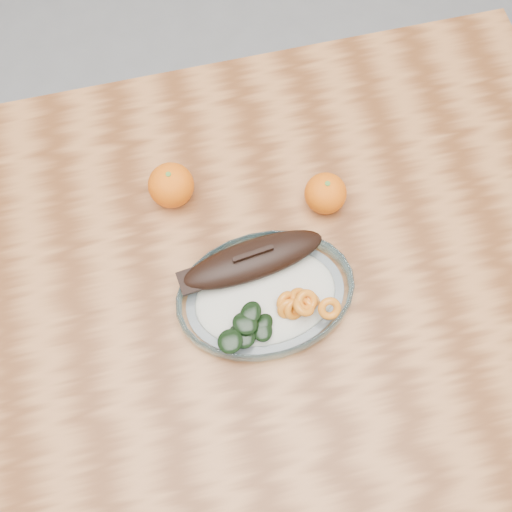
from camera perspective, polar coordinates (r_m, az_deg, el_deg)
name	(u,v)px	position (r m, az deg, el deg)	size (l,w,h in m)	color
ground	(235,385)	(1.67, -1.84, -11.41)	(3.00, 3.00, 0.00)	slate
dining_table	(223,308)	(1.04, -2.91, -4.64)	(1.20, 0.80, 0.75)	#603216
plated_meal	(265,293)	(0.92, 0.81, -3.30)	(0.48, 0.48, 0.07)	white
orange_left	(171,185)	(0.98, -7.56, 6.25)	(0.07, 0.07, 0.07)	#E54504
orange_right	(325,193)	(0.97, 6.19, 5.55)	(0.06, 0.06, 0.06)	#E54504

